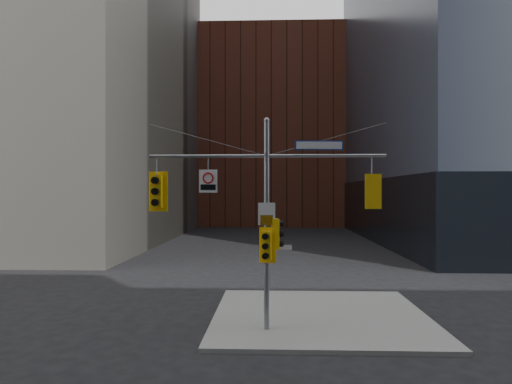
# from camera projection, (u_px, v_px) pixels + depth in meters

# --- Properties ---
(ground) EXTENTS (160.00, 160.00, 0.00)m
(ground) POSITION_uv_depth(u_px,v_px,m) (266.00, 354.00, 13.39)
(ground) COLOR black
(ground) RESTS_ON ground
(sidewalk_corner) EXTENTS (8.00, 8.00, 0.15)m
(sidewalk_corner) POSITION_uv_depth(u_px,v_px,m) (320.00, 316.00, 17.31)
(sidewalk_corner) COLOR gray
(sidewalk_corner) RESTS_ON ground
(brick_midrise) EXTENTS (26.00, 20.00, 28.00)m
(brick_midrise) POSITION_uv_depth(u_px,v_px,m) (272.00, 133.00, 71.35)
(brick_midrise) COLOR brown
(brick_midrise) RESTS_ON ground
(signal_assembly) EXTENTS (8.00, 0.80, 7.30)m
(signal_assembly) POSITION_uv_depth(u_px,v_px,m) (267.00, 203.00, 15.38)
(signal_assembly) COLOR gray
(signal_assembly) RESTS_ON ground
(traffic_light_west_arm) EXTENTS (0.66, 0.52, 1.38)m
(traffic_light_west_arm) POSITION_uv_depth(u_px,v_px,m) (157.00, 191.00, 15.54)
(traffic_light_west_arm) COLOR yellow
(traffic_light_west_arm) RESTS_ON ground
(traffic_light_east_arm) EXTENTS (0.56, 0.47, 1.17)m
(traffic_light_east_arm) POSITION_uv_depth(u_px,v_px,m) (372.00, 191.00, 15.25)
(traffic_light_east_arm) COLOR yellow
(traffic_light_east_arm) RESTS_ON ground
(traffic_light_pole_side) EXTENTS (0.44, 0.38, 1.03)m
(traffic_light_pole_side) POSITION_uv_depth(u_px,v_px,m) (276.00, 234.00, 15.39)
(traffic_light_pole_side) COLOR yellow
(traffic_light_pole_side) RESTS_ON ground
(traffic_light_pole_front) EXTENTS (0.57, 0.51, 1.20)m
(traffic_light_pole_front) POSITION_uv_depth(u_px,v_px,m) (267.00, 246.00, 15.12)
(traffic_light_pole_front) COLOR yellow
(traffic_light_pole_front) RESTS_ON ground
(street_sign_blade) EXTENTS (1.64, 0.17, 0.32)m
(street_sign_blade) POSITION_uv_depth(u_px,v_px,m) (319.00, 145.00, 15.32)
(street_sign_blade) COLOR navy
(street_sign_blade) RESTS_ON ground
(regulatory_sign_arm) EXTENTS (0.62, 0.10, 0.78)m
(regulatory_sign_arm) POSITION_uv_depth(u_px,v_px,m) (208.00, 180.00, 15.44)
(regulatory_sign_arm) COLOR silver
(regulatory_sign_arm) RESTS_ON ground
(regulatory_sign_pole) EXTENTS (0.57, 0.04, 0.75)m
(regulatory_sign_pole) POSITION_uv_depth(u_px,v_px,m) (267.00, 214.00, 15.27)
(regulatory_sign_pole) COLOR silver
(regulatory_sign_pole) RESTS_ON ground
(street_blade_ew) EXTENTS (0.80, 0.10, 0.16)m
(street_blade_ew) POSITION_uv_depth(u_px,v_px,m) (280.00, 247.00, 15.37)
(street_blade_ew) COLOR silver
(street_blade_ew) RESTS_ON ground
(street_blade_ns) EXTENTS (0.06, 0.74, 0.15)m
(street_blade_ns) POSITION_uv_depth(u_px,v_px,m) (267.00, 250.00, 15.84)
(street_blade_ns) COLOR #145926
(street_blade_ns) RESTS_ON ground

